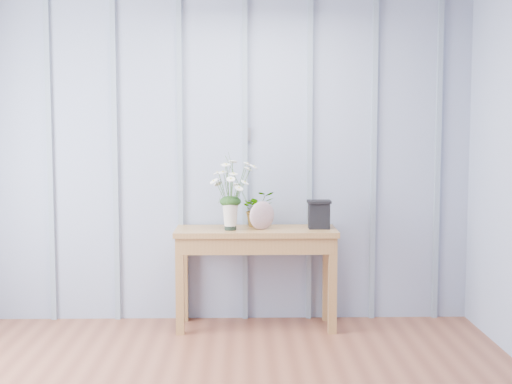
{
  "coord_description": "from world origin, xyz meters",
  "views": [
    {
      "loc": [
        0.23,
        -3.27,
        1.53
      ],
      "look_at": [
        0.33,
        1.94,
        1.03
      ],
      "focal_mm": 50.0,
      "sensor_mm": 36.0,
      "label": 1
    }
  ],
  "objects_px": {
    "felt_disc_vessel": "(262,215)",
    "carved_box": "(319,214)",
    "daisy_vase": "(230,184)",
    "sideboard": "(256,244)"
  },
  "relations": [
    {
      "from": "sideboard",
      "to": "carved_box",
      "type": "xyz_separation_m",
      "value": [
        0.47,
        -0.0,
        0.22
      ]
    },
    {
      "from": "daisy_vase",
      "to": "sideboard",
      "type": "bearing_deg",
      "value": 18.86
    },
    {
      "from": "felt_disc_vessel",
      "to": "carved_box",
      "type": "height_order",
      "value": "same"
    },
    {
      "from": "felt_disc_vessel",
      "to": "carved_box",
      "type": "distance_m",
      "value": 0.43
    },
    {
      "from": "sideboard",
      "to": "carved_box",
      "type": "bearing_deg",
      "value": -0.46
    },
    {
      "from": "sideboard",
      "to": "carved_box",
      "type": "relative_size",
      "value": 5.66
    },
    {
      "from": "daisy_vase",
      "to": "felt_disc_vessel",
      "type": "bearing_deg",
      "value": 3.56
    },
    {
      "from": "daisy_vase",
      "to": "carved_box",
      "type": "relative_size",
      "value": 2.59
    },
    {
      "from": "sideboard",
      "to": "daisy_vase",
      "type": "height_order",
      "value": "daisy_vase"
    },
    {
      "from": "daisy_vase",
      "to": "felt_disc_vessel",
      "type": "xyz_separation_m",
      "value": [
        0.23,
        0.01,
        -0.24
      ]
    }
  ]
}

